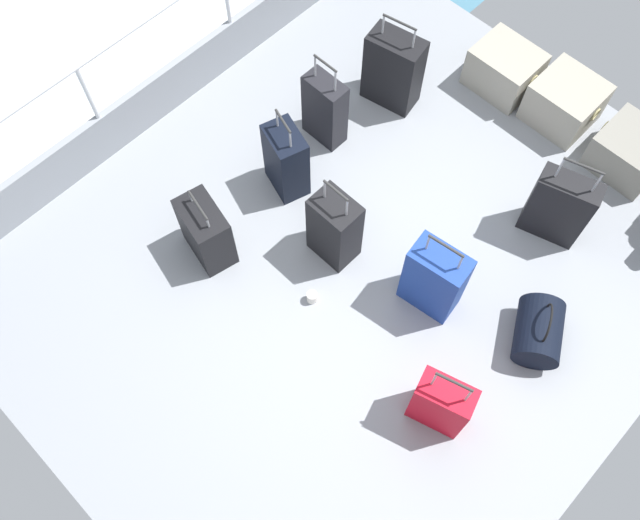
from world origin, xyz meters
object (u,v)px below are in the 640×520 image
(suitcase_4, at_px, (434,279))
(duffel_bag, at_px, (539,331))
(suitcase_1, at_px, (559,207))
(suitcase_6, at_px, (393,70))
(suitcase_5, at_px, (441,403))
(cargo_crate_2, at_px, (630,152))
(cargo_crate_1, at_px, (565,102))
(cargo_crate_0, at_px, (504,69))
(paper_cup, at_px, (312,297))
(suitcase_2, at_px, (334,228))
(suitcase_7, at_px, (325,110))
(suitcase_3, at_px, (286,161))
(suitcase_0, at_px, (206,232))

(suitcase_4, xyz_separation_m, duffel_bag, (0.76, 0.28, -0.17))
(suitcase_1, relative_size, suitcase_6, 1.00)
(suitcase_5, bearing_deg, cargo_crate_2, 94.90)
(cargo_crate_1, xyz_separation_m, suitcase_5, (0.90, -2.70, 0.09))
(cargo_crate_0, bearing_deg, paper_cup, -84.25)
(suitcase_5, bearing_deg, suitcase_6, 138.22)
(cargo_crate_0, height_order, suitcase_6, suitcase_6)
(paper_cup, bearing_deg, suitcase_1, 62.61)
(suitcase_1, distance_m, suitcase_6, 1.76)
(suitcase_2, bearing_deg, suitcase_6, 115.76)
(suitcase_2, bearing_deg, duffel_bag, 17.13)
(cargo_crate_2, bearing_deg, suitcase_2, -117.45)
(suitcase_1, relative_size, suitcase_5, 1.10)
(cargo_crate_1, relative_size, suitcase_4, 0.65)
(cargo_crate_1, bearing_deg, suitcase_7, -130.61)
(suitcase_1, relative_size, suitcase_4, 1.03)
(suitcase_1, distance_m, suitcase_7, 1.97)
(cargo_crate_0, bearing_deg, suitcase_3, -106.60)
(suitcase_0, xyz_separation_m, suitcase_6, (-0.00, 2.08, 0.06))
(suitcase_3, bearing_deg, cargo_crate_1, 60.47)
(suitcase_0, bearing_deg, suitcase_4, 30.37)
(cargo_crate_2, height_order, suitcase_6, suitcase_6)
(suitcase_0, bearing_deg, suitcase_7, 95.44)
(suitcase_1, height_order, suitcase_5, suitcase_1)
(suitcase_3, xyz_separation_m, paper_cup, (0.86, -0.59, -0.27))
(cargo_crate_2, bearing_deg, suitcase_6, -155.95)
(cargo_crate_0, bearing_deg, cargo_crate_1, 6.63)
(suitcase_2, relative_size, suitcase_3, 1.05)
(suitcase_2, relative_size, paper_cup, 8.67)
(suitcase_3, bearing_deg, paper_cup, -34.53)
(cargo_crate_1, relative_size, cargo_crate_2, 0.98)
(suitcase_0, distance_m, paper_cup, 0.92)
(suitcase_3, bearing_deg, suitcase_0, -89.52)
(cargo_crate_0, height_order, suitcase_5, suitcase_5)
(suitcase_1, bearing_deg, suitcase_5, -79.59)
(cargo_crate_2, relative_size, paper_cup, 5.71)
(cargo_crate_1, xyz_separation_m, duffel_bag, (1.05, -1.78, -0.03))
(cargo_crate_0, distance_m, suitcase_5, 3.02)
(suitcase_7, distance_m, duffel_bag, 2.38)
(suitcase_0, height_order, duffel_bag, suitcase_0)
(suitcase_1, height_order, suitcase_6, suitcase_1)
(suitcase_6, xyz_separation_m, suitcase_7, (-0.13, -0.68, -0.02))
(suitcase_4, relative_size, suitcase_7, 0.99)
(suitcase_4, distance_m, suitcase_7, 1.69)
(suitcase_7, height_order, duffel_bag, suitcase_7)
(suitcase_4, bearing_deg, suitcase_3, -179.20)
(cargo_crate_0, xyz_separation_m, paper_cup, (0.26, -2.61, -0.14))
(suitcase_3, relative_size, suitcase_7, 0.95)
(suitcase_5, distance_m, suitcase_7, 2.50)
(duffel_bag, xyz_separation_m, paper_cup, (-1.37, -0.90, -0.12))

